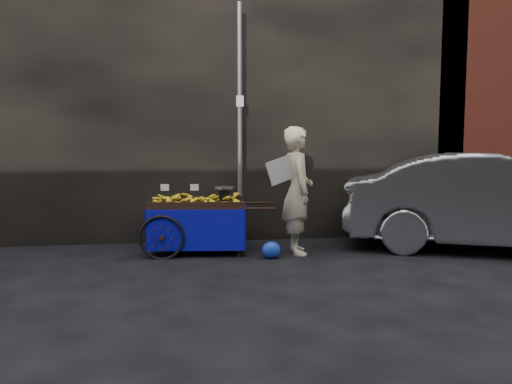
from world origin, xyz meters
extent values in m
plane|color=black|center=(0.00, 0.00, 0.00)|extent=(80.00, 80.00, 0.00)
cube|color=black|center=(-1.00, 2.60, 2.50)|extent=(11.00, 2.00, 5.00)
cube|color=#591E14|center=(5.50, 2.60, 2.50)|extent=(3.00, 2.00, 5.00)
cylinder|color=slate|center=(0.30, 1.30, 2.00)|extent=(0.08, 0.08, 4.00)
cube|color=white|center=(0.30, 1.25, 2.40)|extent=(0.12, 0.02, 0.18)
cube|color=black|center=(-0.42, 0.79, 0.73)|extent=(1.55, 1.07, 0.05)
cube|color=black|center=(-0.37, 1.22, 0.79)|extent=(1.45, 0.20, 0.09)
cube|color=black|center=(-0.46, 0.37, 0.79)|extent=(1.45, 0.20, 0.09)
cube|color=black|center=(0.18, 0.36, 0.36)|extent=(0.05, 0.05, 0.73)
cube|color=black|center=(0.26, 1.08, 0.36)|extent=(0.05, 0.05, 0.73)
cylinder|color=black|center=(0.49, 0.32, 0.73)|extent=(0.46, 0.09, 0.04)
cylinder|color=black|center=(0.58, 1.05, 0.73)|extent=(0.46, 0.09, 0.04)
torus|color=black|center=(-0.97, 0.36, 0.32)|extent=(0.68, 0.12, 0.68)
torus|color=black|center=(-0.86, 1.34, 0.32)|extent=(0.68, 0.12, 0.68)
cylinder|color=black|center=(-0.91, 0.85, 0.32)|extent=(0.16, 1.02, 0.05)
cube|color=#06097C|center=(-0.47, 0.33, 0.42)|extent=(1.49, 0.19, 0.62)
cube|color=#06097C|center=(-0.36, 1.25, 0.42)|extent=(1.49, 0.19, 0.62)
cube|color=#06097C|center=(-1.15, 0.87, 0.42)|extent=(0.12, 0.94, 0.62)
cube|color=#06097C|center=(0.32, 0.71, 0.42)|extent=(0.12, 0.94, 0.62)
cube|color=black|center=(0.00, 0.79, 0.88)|extent=(0.18, 0.15, 0.15)
cylinder|color=silver|center=(0.00, 0.79, 1.01)|extent=(0.34, 0.34, 0.03)
cube|color=white|center=(-0.93, 0.75, 1.03)|extent=(0.13, 0.02, 0.10)
cube|color=white|center=(-0.47, 0.70, 1.03)|extent=(0.13, 0.02, 0.10)
imported|color=#C3B291|center=(1.10, 0.45, 0.98)|extent=(0.49, 0.73, 1.96)
cube|color=silver|center=(0.84, 0.31, 1.32)|extent=(0.57, 0.16, 0.50)
ellipsoid|color=#1839B4|center=(0.64, 0.17, 0.13)|extent=(0.28, 0.22, 0.25)
imported|color=#ADB0B5|center=(4.27, 0.22, 0.77)|extent=(4.97, 3.31, 1.55)
camera|label=1|loc=(-0.62, -7.02, 1.70)|focal=35.00mm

